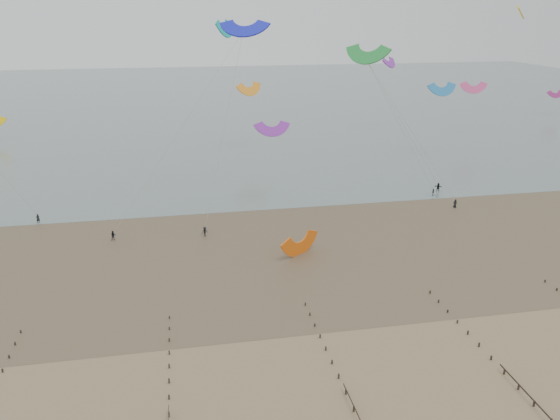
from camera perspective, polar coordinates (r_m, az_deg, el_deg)
The scene contains 5 objects.
ground at distance 64.07m, azimuth 1.58°, elevation -15.57°, with size 500.00×500.00×0.00m, color brown.
sea_and_shore at distance 93.31m, azimuth -5.35°, elevation -3.58°, with size 500.00×665.00×0.03m.
kitesurfers at distance 110.55m, azimuth 8.53°, elevation 0.62°, with size 121.05×17.42×1.88m.
grounded_kite at distance 89.35m, azimuth 2.12°, elevation -4.62°, with size 7.09×3.71×5.40m, color #E25B0E, non-canonical shape.
kites_airborne at distance 141.10m, azimuth -12.79°, elevation 13.81°, with size 255.15×112.29×43.11m.
Camera 1 is at (-11.33, -50.80, 37.37)m, focal length 35.00 mm.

